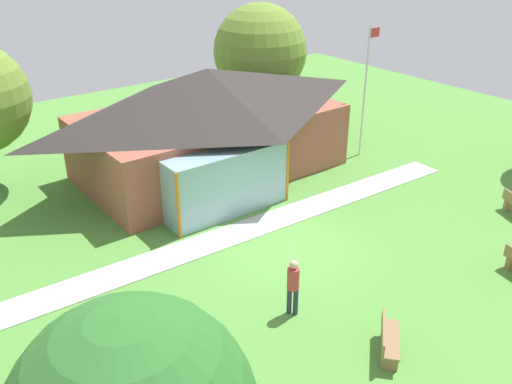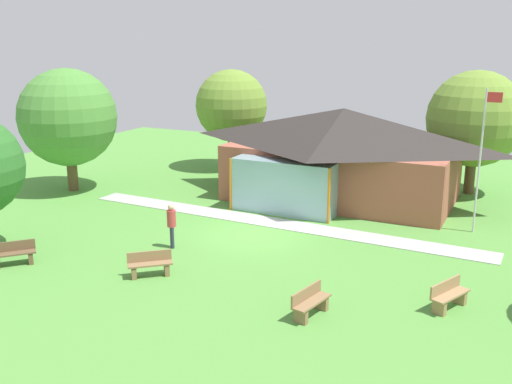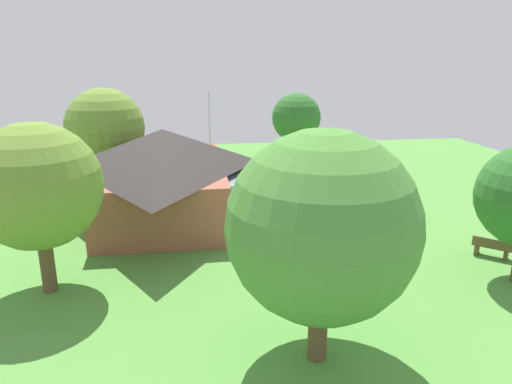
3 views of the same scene
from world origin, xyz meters
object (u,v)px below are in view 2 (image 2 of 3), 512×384
object	(u,v)px
bench_front_left	(14,254)
tree_west_hedge	(68,118)
visitor_strolling_lawn	(172,222)
bench_lawn_far_right	(449,296)
tree_behind_pavilion_right	(475,119)
flagpole	(481,155)
bench_front_center	(150,265)
bench_front_right	(310,303)
pavilion	(340,153)
tree_behind_pavilion_left	(231,106)

from	to	relation	value
bench_front_left	tree_west_hedge	world-z (taller)	tree_west_hedge
bench_front_left	visitor_strolling_lawn	size ratio (longest dim) A/B	0.81
bench_lawn_far_right	tree_behind_pavilion_right	bearing A→B (deg)	-151.88
flagpole	bench_front_center	xyz separation A→B (m)	(-9.36, -9.69, -2.86)
bench_front_right	tree_west_hedge	xyz separation A→B (m)	(-16.41, 8.02, 3.45)
pavilion	visitor_strolling_lawn	distance (m)	10.27
bench_lawn_far_right	tree_west_hedge	bearing A→B (deg)	-82.25
bench_lawn_far_right	tree_behind_pavilion_left	xyz separation A→B (m)	(-14.94, 14.15, 3.44)
tree_behind_pavilion_left	bench_front_center	bearing A→B (deg)	-71.18
tree_west_hedge	tree_behind_pavilion_left	world-z (taller)	tree_west_hedge
bench_front_right	tree_behind_pavilion_right	bearing A→B (deg)	-176.40
bench_lawn_far_right	bench_front_right	xyz separation A→B (m)	(-3.55, -2.26, 0.00)
flagpole	bench_front_right	world-z (taller)	flagpole
flagpole	tree_behind_pavilion_left	world-z (taller)	tree_behind_pavilion_left
bench_front_left	visitor_strolling_lawn	world-z (taller)	visitor_strolling_lawn
bench_lawn_far_right	tree_behind_pavilion_left	size ratio (longest dim) A/B	0.26
bench_lawn_far_right	flagpole	bearing A→B (deg)	-155.40
flagpole	bench_front_left	world-z (taller)	flagpole
bench_front_center	bench_front_right	world-z (taller)	same
tree_behind_pavilion_right	tree_west_hedge	bearing A→B (deg)	-155.74
bench_lawn_far_right	bench_front_left	world-z (taller)	same
pavilion	tree_behind_pavilion_right	bearing A→B (deg)	34.70
visitor_strolling_lawn	bench_front_right	bearing A→B (deg)	26.65
bench_front_right	tree_west_hedge	bearing A→B (deg)	-103.92
flagpole	tree_behind_pavilion_left	bearing A→B (deg)	156.79
bench_front_left	tree_west_hedge	xyz separation A→B (m)	(-5.55, 8.97, 3.45)
flagpole	bench_front_right	xyz separation A→B (m)	(-3.44, -10.05, -2.86)
bench_front_left	bench_front_right	distance (m)	10.90
bench_front_left	flagpole	bearing A→B (deg)	169.44
pavilion	bench_front_right	world-z (taller)	pavilion
tree_west_hedge	tree_behind_pavilion_right	bearing A→B (deg)	24.26
bench_front_center	tree_west_hedge	distance (m)	13.44
tree_behind_pavilion_left	pavilion	bearing A→B (deg)	-25.32
bench_front_left	tree_behind_pavilion_left	world-z (taller)	tree_behind_pavilion_left
flagpole	bench_front_right	bearing A→B (deg)	-108.91
tree_behind_pavilion_right	bench_front_center	bearing A→B (deg)	-117.45
flagpole	bench_front_center	distance (m)	13.77
pavilion	bench_front_right	bearing A→B (deg)	-75.46
pavilion	tree_west_hedge	xyz separation A→B (m)	(-13.16, -4.54, 1.51)
flagpole	bench_front_left	bearing A→B (deg)	-142.46
bench_front_left	tree_behind_pavilion_right	size ratio (longest dim) A/B	0.22
flagpole	tree_behind_pavilion_right	distance (m)	6.59
bench_front_right	bench_lawn_far_right	bearing A→B (deg)	134.65
pavilion	bench_lawn_far_right	xyz separation A→B (m)	(6.80, -10.30, -1.94)
visitor_strolling_lawn	tree_behind_pavilion_right	distance (m)	16.65
bench_lawn_far_right	tree_behind_pavilion_left	bearing A→B (deg)	-109.61
bench_front_right	tree_behind_pavilion_right	xyz separation A→B (m)	(2.48, 16.54, 3.46)
flagpole	visitor_strolling_lawn	world-z (taller)	flagpole
pavilion	bench_front_right	size ratio (longest dim) A/B	7.50
tree_behind_pavilion_right	tree_west_hedge	size ratio (longest dim) A/B	0.99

